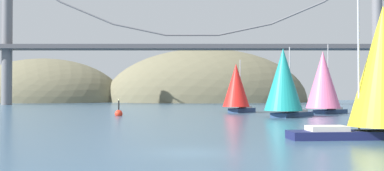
% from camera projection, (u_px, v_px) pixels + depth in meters
% --- Properties ---
extents(ground_plane, '(360.00, 360.00, 0.00)m').
position_uv_depth(ground_plane, '(192.00, 153.00, 22.73)').
color(ground_plane, '#385670').
extents(headland_center, '(75.44, 44.00, 39.70)m').
position_uv_depth(headland_center, '(205.00, 102.00, 157.71)').
color(headland_center, '#6B664C').
rests_on(headland_center, ground_plane).
extents(headland_left, '(58.67, 44.00, 32.37)m').
position_uv_depth(headland_left, '(44.00, 102.00, 157.67)').
color(headland_left, '#6B664C').
rests_on(headland_left, ground_plane).
extents(suspension_bridge, '(139.24, 6.00, 38.34)m').
position_uv_depth(suspension_bridge, '(192.00, 43.00, 118.04)').
color(suspension_bridge, slate).
rests_on(suspension_bridge, ground_plane).
extents(sailboat_red_spinnaker, '(6.85, 7.74, 8.85)m').
position_uv_depth(sailboat_red_spinnaker, '(236.00, 87.00, 70.11)').
color(sailboat_red_spinnaker, navy).
rests_on(sailboat_red_spinnaker, ground_plane).
extents(sailboat_yellow_sail, '(9.50, 5.27, 11.01)m').
position_uv_depth(sailboat_yellow_sail, '(381.00, 70.00, 29.94)').
color(sailboat_yellow_sail, '#191E4C').
rests_on(sailboat_yellow_sail, ground_plane).
extents(sailboat_teal_sail, '(8.84, 9.25, 9.55)m').
position_uv_depth(sailboat_teal_sail, '(283.00, 81.00, 56.67)').
color(sailboat_teal_sail, navy).
rests_on(sailboat_teal_sail, ground_plane).
extents(sailboat_pink_spinnaker, '(8.84, 8.70, 10.97)m').
position_uv_depth(sailboat_pink_spinnaker, '(323.00, 81.00, 66.11)').
color(sailboat_pink_spinnaker, navy).
rests_on(sailboat_pink_spinnaker, ground_plane).
extents(channel_buoy, '(1.10, 1.10, 2.64)m').
position_uv_depth(channel_buoy, '(118.00, 113.00, 60.07)').
color(channel_buoy, red).
rests_on(channel_buoy, ground_plane).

